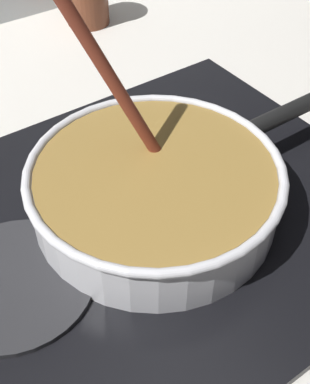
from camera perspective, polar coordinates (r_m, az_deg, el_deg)
hob_plate at (r=0.61m, az=0.00°, el=-2.60°), size 0.56×0.48×0.01m
burner_ring at (r=0.60m, az=0.00°, el=-1.95°), size 0.16×0.16×0.01m
spare_burner at (r=0.56m, az=-15.44°, el=-9.60°), size 0.17×0.17×0.01m
cooking_pan at (r=0.58m, az=0.12°, el=0.48°), size 0.46×0.29×0.29m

